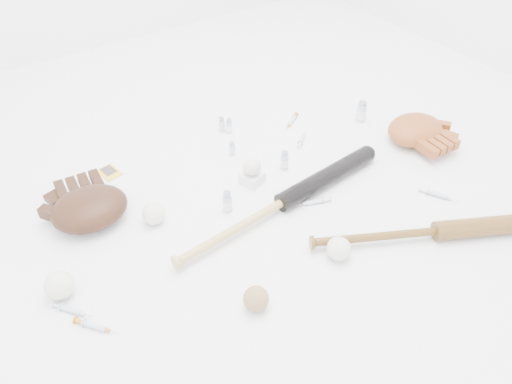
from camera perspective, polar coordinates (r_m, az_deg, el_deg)
bat_dark at (r=1.66m, az=3.05°, el=-1.16°), size 0.90×0.14×0.07m
bat_wood at (r=1.66m, az=20.04°, el=-4.21°), size 0.79×0.45×0.06m
glove_dark at (r=1.70m, az=-18.51°, el=-1.75°), size 0.32×0.32×0.11m
glove_tan at (r=2.07m, az=17.75°, el=6.82°), size 0.29×0.29×0.10m
trading_card at (r=1.91m, az=-16.38°, el=2.17°), size 0.08×0.10×0.00m
pedestal at (r=1.78m, az=-0.47°, el=1.63°), size 0.09×0.09×0.04m
baseball_on_pedestal at (r=1.75m, az=-0.48°, el=2.95°), size 0.07×0.07×0.07m
baseball_left at (r=1.51m, az=-21.54°, el=-9.88°), size 0.08×0.08×0.08m
baseball_upper at (r=1.65m, az=-11.62°, el=-2.42°), size 0.07×0.07×0.07m
baseball_mid at (r=1.53m, az=9.43°, el=-6.41°), size 0.07×0.07×0.07m
baseball_aged at (r=1.39m, az=-0.01°, el=-12.10°), size 0.07×0.07×0.07m
syringe_0 at (r=1.44m, az=-17.95°, el=-14.37°), size 0.11×0.13×0.02m
syringe_1 at (r=1.71m, az=6.72°, el=-1.13°), size 0.14×0.07×0.02m
syringe_2 at (r=2.00m, az=5.28°, el=6.10°), size 0.13×0.11×0.02m
syringe_3 at (r=1.84m, az=20.04°, el=-0.27°), size 0.10×0.15×0.02m
syringe_4 at (r=2.11m, az=4.10°, el=8.08°), size 0.13×0.09×0.02m
syringe_5 at (r=1.49m, az=-20.38°, el=-12.54°), size 0.10×0.13×0.02m
vial_0 at (r=2.03m, az=-3.10°, el=7.56°), size 0.02×0.02×0.06m
vial_1 at (r=1.91m, az=-2.75°, el=5.01°), size 0.02×0.02×0.06m
vial_2 at (r=1.83m, az=3.27°, el=3.63°), size 0.03×0.03×0.08m
vial_3 at (r=2.14m, az=11.96°, el=9.00°), size 0.04×0.04×0.09m
vial_4 at (r=1.65m, az=-3.30°, el=-1.09°), size 0.03×0.03×0.08m
vial_5 at (r=2.04m, az=-3.95°, el=7.72°), size 0.02×0.02×0.07m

